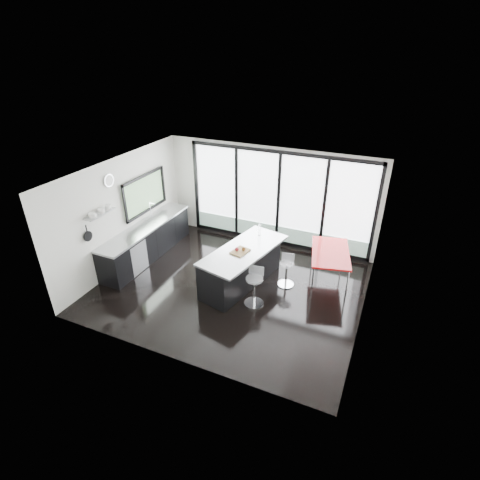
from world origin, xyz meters
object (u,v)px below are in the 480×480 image
at_px(bar_stool_near, 254,291).
at_px(bar_stool_far, 286,274).
at_px(red_table, 329,266).
at_px(island, 241,265).

bearing_deg(bar_stool_near, bar_stool_far, 61.80).
xyz_separation_m(bar_stool_far, red_table, (0.88, 0.60, 0.09)).
bearing_deg(island, bar_stool_far, 18.87).
xyz_separation_m(island, bar_stool_far, (1.02, 0.35, -0.18)).
bearing_deg(bar_stool_far, bar_stool_near, -121.42).
xyz_separation_m(bar_stool_near, red_table, (1.30, 1.59, 0.05)).
bearing_deg(bar_stool_far, red_table, 26.15).
bearing_deg(red_table, bar_stool_near, -129.30).
relative_size(island, bar_stool_near, 3.60).
bearing_deg(bar_stool_far, island, -169.31).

